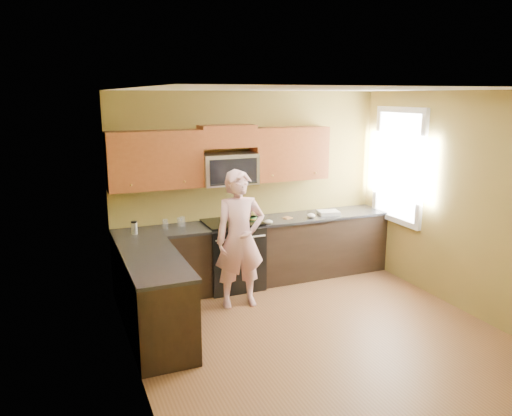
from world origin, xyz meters
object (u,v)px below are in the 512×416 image
microwave (229,184)px  butter_tub (253,221)px  stove (233,254)px  frying_pan (239,226)px  woman (240,239)px  travel_mug (135,234)px

microwave → butter_tub: size_ratio=6.70×
stove → microwave: microwave is taller
frying_pan → woman: bearing=-105.8°
stove → frying_pan: frying_pan is taller
stove → travel_mug: travel_mug is taller
woman → butter_tub: woman is taller
butter_tub → microwave: bearing=160.4°
frying_pan → butter_tub: (0.31, 0.27, -0.03)m
microwave → frying_pan: microwave is taller
microwave → travel_mug: bearing=-173.7°
microwave → travel_mug: microwave is taller
frying_pan → travel_mug: size_ratio=2.49×
stove → woman: 0.75m
stove → microwave: (0.00, 0.12, 0.97)m
stove → frying_pan: 0.54m
woman → travel_mug: 1.34m
stove → butter_tub: 0.54m
microwave → butter_tub: bearing=-19.6°
woman → butter_tub: 0.77m
woman → butter_tub: (0.43, 0.64, 0.04)m
travel_mug → microwave: bearing=6.3°
stove → microwave: 0.98m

